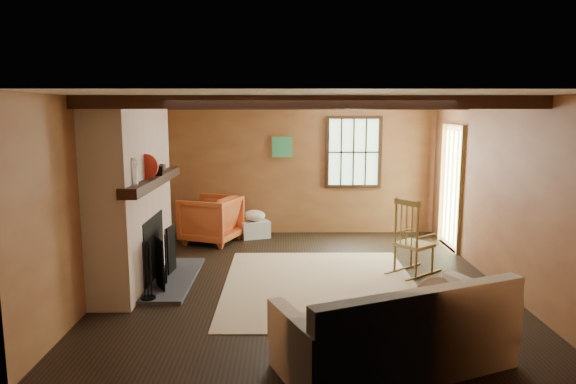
{
  "coord_description": "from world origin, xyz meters",
  "views": [
    {
      "loc": [
        -0.29,
        -6.6,
        2.23
      ],
      "look_at": [
        -0.22,
        0.4,
        1.13
      ],
      "focal_mm": 32.0,
      "sensor_mm": 36.0,
      "label": 1
    }
  ],
  "objects_px": {
    "rocking_chair": "(412,242)",
    "fireplace": "(134,199)",
    "armchair": "(211,219)",
    "laundry_basket": "(254,229)",
    "sofa": "(399,337)"
  },
  "relations": [
    {
      "from": "rocking_chair",
      "to": "fireplace",
      "type": "bearing_deg",
      "value": 56.04
    },
    {
      "from": "fireplace",
      "to": "armchair",
      "type": "xyz_separation_m",
      "value": [
        0.7,
        2.05,
        -0.7
      ]
    },
    {
      "from": "rocking_chair",
      "to": "armchair",
      "type": "bearing_deg",
      "value": 21.51
    },
    {
      "from": "laundry_basket",
      "to": "armchair",
      "type": "relative_size",
      "value": 0.56
    },
    {
      "from": "rocking_chair",
      "to": "sofa",
      "type": "distance_m",
      "value": 2.79
    },
    {
      "from": "fireplace",
      "to": "sofa",
      "type": "distance_m",
      "value": 3.88
    },
    {
      "from": "armchair",
      "to": "rocking_chair",
      "type": "bearing_deg",
      "value": 80.01
    },
    {
      "from": "rocking_chair",
      "to": "armchair",
      "type": "distance_m",
      "value": 3.51
    },
    {
      "from": "fireplace",
      "to": "sofa",
      "type": "height_order",
      "value": "fireplace"
    },
    {
      "from": "laundry_basket",
      "to": "fireplace",
      "type": "bearing_deg",
      "value": -120.81
    },
    {
      "from": "fireplace",
      "to": "armchair",
      "type": "bearing_deg",
      "value": 71.22
    },
    {
      "from": "laundry_basket",
      "to": "rocking_chair",
      "type": "bearing_deg",
      "value": -42.53
    },
    {
      "from": "laundry_basket",
      "to": "armchair",
      "type": "distance_m",
      "value": 0.84
    },
    {
      "from": "fireplace",
      "to": "rocking_chair",
      "type": "xyz_separation_m",
      "value": [
        3.73,
        0.28,
        -0.65
      ]
    },
    {
      "from": "sofa",
      "to": "laundry_basket",
      "type": "distance_m",
      "value": 5.02
    }
  ]
}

